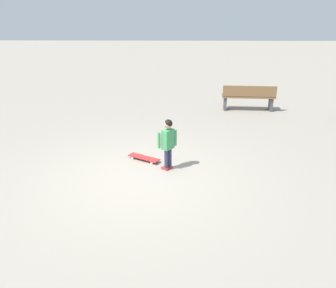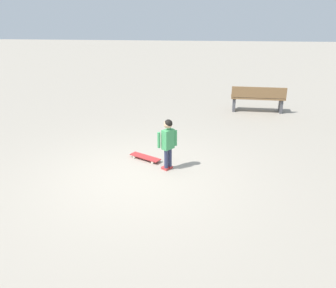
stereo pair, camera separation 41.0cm
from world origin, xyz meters
TOP-DOWN VIEW (x-y plane):
  - ground_plane at (0.00, 0.00)m, footprint 50.00×50.00m
  - child_person at (0.59, 0.43)m, footprint 0.38×0.28m
  - skateboard at (0.07, 0.86)m, footprint 0.71×0.53m
  - street_bench at (3.00, 4.69)m, footprint 1.62×0.54m

SIDE VIEW (x-z plane):
  - ground_plane at x=0.00m, z-range 0.00..0.00m
  - skateboard at x=0.07m, z-range 0.02..0.10m
  - street_bench at x=3.00m, z-range 0.02..0.82m
  - child_person at x=0.59m, z-range 0.13..1.19m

